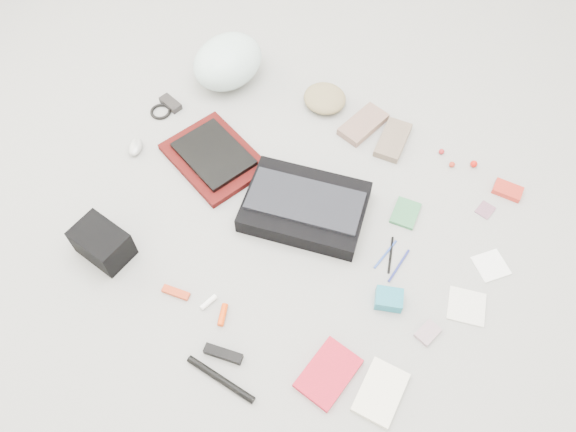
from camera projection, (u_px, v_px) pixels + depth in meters
The scene contains 33 objects.
ground_plane at pixel (288, 223), 2.08m from camera, with size 4.00×4.00×0.00m, color gray.
messenger_bag at pixel (305, 207), 2.08m from camera, with size 0.44×0.31×0.07m, color black.
bag_flap at pixel (305, 200), 2.04m from camera, with size 0.42×0.19×0.01m, color black.
laptop_sleeve at pixel (214, 158), 2.23m from camera, with size 0.38×0.28×0.03m, color #450A09.
laptop at pixel (214, 154), 2.21m from camera, with size 0.29×0.21×0.02m, color black.
bike_helmet at pixel (228, 61), 2.40m from camera, with size 0.26×0.33×0.20m, color silver.
beanie at pixel (325, 98), 2.38m from camera, with size 0.19×0.18×0.06m, color #877650.
mitten_left at pixel (363, 124), 2.32m from camera, with size 0.11×0.21×0.03m, color #836255.
mitten_right at pixel (393, 140), 2.28m from camera, with size 0.10×0.20×0.03m, color #746151.
power_brick at pixel (171, 103), 2.39m from camera, with size 0.10×0.05×0.03m, color black.
cable_coil at pixel (161, 112), 2.37m from camera, with size 0.09×0.09×0.01m, color black.
mouse at pixel (135, 147), 2.25m from camera, with size 0.06×0.09×0.04m, color #9F9F9F.
camera_bag at pixel (102, 243), 1.97m from camera, with size 0.19×0.13×0.12m, color black.
multitool at pixel (176, 292), 1.92m from camera, with size 0.10×0.03×0.02m, color #B13214.
toiletry_tube_white at pixel (209, 302), 1.90m from camera, with size 0.02×0.02×0.06m, color white.
toiletry_tube_orange at pixel (223, 315), 1.88m from camera, with size 0.02×0.02×0.08m, color #E03D08.
u_lock at pixel (223, 354), 1.80m from camera, with size 0.13×0.03×0.03m, color black.
bike_pump at pixel (221, 379), 1.76m from camera, with size 0.02×0.02×0.25m, color black.
book_red at pixel (328, 373), 1.77m from camera, with size 0.13×0.20×0.02m, color red.
book_white at pixel (381, 392), 1.74m from camera, with size 0.12×0.19×0.02m, color silver.
notepad at pixel (405, 213), 2.10m from camera, with size 0.09×0.12×0.01m, color #2F6A40.
pen_blue at pixel (385, 254), 2.01m from camera, with size 0.01×0.01×0.14m, color #2A45A2.
pen_black at pixel (391, 255), 2.01m from camera, with size 0.01×0.01×0.15m, color black.
pen_navy at pixel (399, 266), 1.98m from camera, with size 0.01×0.01×0.15m, color navy.
accordion_wallet at pixel (389, 299), 1.89m from camera, with size 0.09×0.07×0.05m, color teal.
card_deck at pixel (428, 333), 1.85m from camera, with size 0.06×0.08×0.02m, color #A58692.
napkin_top at pixel (491, 266), 1.98m from camera, with size 0.11×0.11×0.01m, color white.
napkin_bottom at pixel (467, 306), 1.90m from camera, with size 0.12×0.12×0.01m, color silver.
lollipop_a at pixel (442, 152), 2.25m from camera, with size 0.02×0.02×0.02m, color maroon.
lollipop_b at pixel (452, 164), 2.21m from camera, with size 0.02×0.02×0.02m, color #A42C1C.
lollipop_c at pixel (474, 164), 2.21m from camera, with size 0.03×0.03×0.03m, color red.
altoids_tin at pixel (508, 190), 2.15m from camera, with size 0.11×0.07×0.02m, color #B52B20.
stamp_sheet at pixel (485, 210), 2.11m from camera, with size 0.06×0.07×0.00m, color #84546A.
Camera 1 is at (0.52, -0.96, 1.77)m, focal length 35.00 mm.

